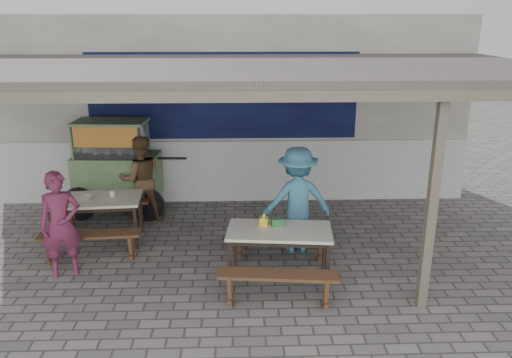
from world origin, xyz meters
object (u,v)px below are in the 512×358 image
at_px(tissue_box, 264,221).
at_px(bench_right_street, 278,281).
at_px(vendor_cart, 116,164).
at_px(patron_right_table, 297,200).
at_px(bench_left_wall, 106,208).
at_px(bench_right_wall, 280,237).
at_px(table_left, 97,203).
at_px(patron_wall_side, 141,179).
at_px(bench_left_street, 90,241).
at_px(patron_street_side, 61,225).
at_px(condiment_jar, 112,193).
at_px(donation_box, 277,222).
at_px(condiment_bowl, 86,197).
at_px(table_right, 279,235).

bearing_deg(tissue_box, bench_right_street, -80.32).
xyz_separation_m(vendor_cart, patron_right_table, (3.09, -1.65, -0.12)).
xyz_separation_m(bench_left_wall, bench_right_wall, (2.89, -1.32, 0.00)).
xyz_separation_m(table_left, bench_right_wall, (2.83, -0.65, -0.33)).
height_order(bench_right_street, patron_wall_side, patron_wall_side).
bearing_deg(table_left, bench_left_wall, 90.00).
distance_m(table_left, bench_left_street, 0.75).
height_order(bench_right_street, patron_street_side, patron_street_side).
bearing_deg(bench_left_wall, condiment_jar, -68.33).
bearing_deg(bench_right_wall, donation_box, -93.40).
bearing_deg(condiment_bowl, donation_box, -21.86).
height_order(table_left, bench_right_wall, table_left).
relative_size(table_left, bench_left_wall, 0.96).
bearing_deg(donation_box, bench_left_street, 169.56).
height_order(patron_street_side, patron_wall_side, patron_wall_side).
relative_size(bench_left_street, patron_street_side, 0.98).
distance_m(patron_street_side, condiment_jar, 1.21).
distance_m(donation_box, condiment_bowl, 3.13).
bearing_deg(bench_left_street, bench_right_wall, -4.22).
relative_size(table_right, condiment_jar, 15.75).
relative_size(bench_right_wall, condiment_jar, 16.38).
height_order(bench_left_wall, condiment_bowl, condiment_bowl).
bearing_deg(bench_right_wall, tissue_box, -112.90).
bearing_deg(bench_right_wall, bench_right_street, -90.00).
bearing_deg(condiment_jar, bench_right_wall, -15.98).
height_order(table_left, condiment_jar, condiment_jar).
relative_size(patron_wall_side, patron_right_table, 0.93).
relative_size(bench_left_wall, patron_wall_side, 0.97).
height_order(table_left, bench_left_wall, table_left).
bearing_deg(table_left, condiment_jar, 17.35).
xyz_separation_m(patron_right_table, condiment_bowl, (-3.26, 0.36, -0.05)).
bearing_deg(bench_right_street, table_right, 90.00).
height_order(bench_left_wall, table_right, table_right).
bearing_deg(patron_right_table, bench_left_street, -2.33).
distance_m(patron_wall_side, donation_box, 3.06).
bearing_deg(bench_left_street, patron_right_table, 1.25).
bearing_deg(patron_street_side, bench_right_wall, -11.88).
bearing_deg(donation_box, vendor_cart, 137.98).
distance_m(table_left, bench_right_wall, 2.93).
distance_m(bench_right_street, condiment_bowl, 3.48).
relative_size(table_right, donation_box, 9.05).
bearing_deg(patron_right_table, vendor_cart, -36.32).
bearing_deg(patron_right_table, condiment_jar, -17.06).
bearing_deg(patron_wall_side, bench_left_street, 58.28).
bearing_deg(patron_wall_side, table_left, 45.21).
distance_m(table_left, patron_wall_side, 1.07).
bearing_deg(tissue_box, condiment_bowl, 157.32).
height_order(table_right, condiment_jar, condiment_jar).
height_order(patron_street_side, condiment_bowl, patron_street_side).
bearing_deg(vendor_cart, patron_wall_side, -32.53).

